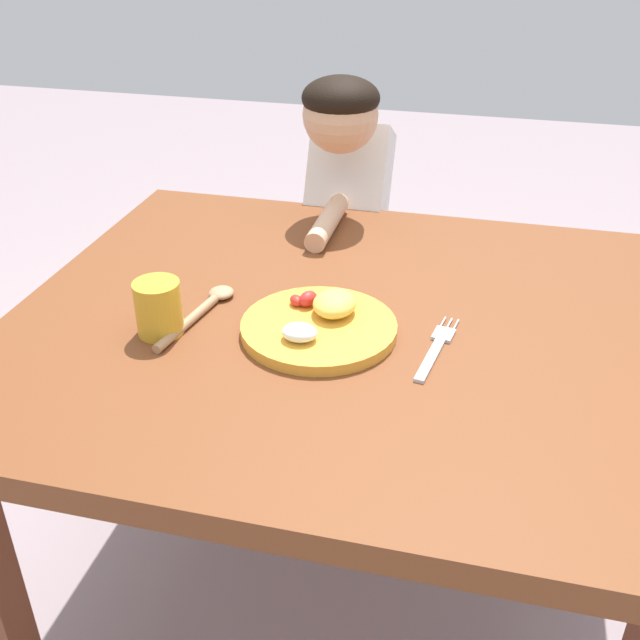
# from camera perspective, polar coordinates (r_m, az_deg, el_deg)

# --- Properties ---
(ground_plane) EXTENTS (8.00, 8.00, 0.00)m
(ground_plane) POSITION_cam_1_polar(r_m,az_deg,el_deg) (1.74, 1.48, -20.46)
(ground_plane) COLOR gray
(dining_table) EXTENTS (1.13, 0.97, 0.71)m
(dining_table) POSITION_cam_1_polar(r_m,az_deg,el_deg) (1.32, 1.83, -3.27)
(dining_table) COLOR brown
(dining_table) RESTS_ON ground_plane
(plate) EXTENTS (0.26, 0.26, 0.05)m
(plate) POSITION_cam_1_polar(r_m,az_deg,el_deg) (1.23, -0.01, -0.31)
(plate) COLOR gold
(plate) RESTS_ON dining_table
(fork) EXTENTS (0.05, 0.20, 0.01)m
(fork) POSITION_cam_1_polar(r_m,az_deg,el_deg) (1.20, 8.79, -2.12)
(fork) COLOR silver
(fork) RESTS_ON dining_table
(spoon) EXTENTS (0.07, 0.23, 0.02)m
(spoon) POSITION_cam_1_polar(r_m,az_deg,el_deg) (1.30, -8.89, 0.82)
(spoon) COLOR tan
(spoon) RESTS_ON dining_table
(drinking_cup) EXTENTS (0.08, 0.08, 0.09)m
(drinking_cup) POSITION_cam_1_polar(r_m,az_deg,el_deg) (1.24, -12.13, 0.90)
(drinking_cup) COLOR gold
(drinking_cup) RESTS_ON dining_table
(person) EXTENTS (0.19, 0.45, 1.01)m
(person) POSITION_cam_1_polar(r_m,az_deg,el_deg) (1.85, 2.07, 4.57)
(person) COLOR #4D566B
(person) RESTS_ON ground_plane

